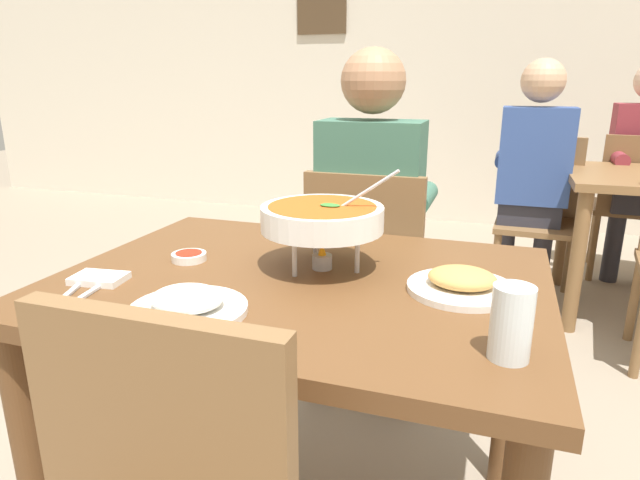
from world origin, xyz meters
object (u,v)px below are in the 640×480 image
diner_main (372,210)px  sauce_dish (189,256)px  dining_table_main (301,322)px  rice_plate (188,304)px  curry_bowl (322,219)px  drink_glass (511,327)px  chair_bg_middle (539,209)px  chair_diner_main (369,274)px  chair_bg_left (635,200)px  patron_bg_middle (533,169)px  appetizer_plate (462,283)px

diner_main → sauce_dish: diner_main is taller
dining_table_main → diner_main: 0.76m
diner_main → rice_plate: diner_main is taller
curry_bowl → drink_glass: bearing=-36.8°
dining_table_main → chair_bg_middle: chair_bg_middle is taller
chair_diner_main → diner_main: (0.00, 0.03, 0.24)m
rice_plate → drink_glass: size_ratio=1.85×
rice_plate → chair_bg_middle: chair_bg_middle is taller
dining_table_main → rice_plate: (-0.14, -0.27, 0.14)m
chair_bg_left → patron_bg_middle: size_ratio=0.69×
appetizer_plate → curry_bowl: bearing=172.1°
diner_main → chair_diner_main: bearing=-90.0°
dining_table_main → chair_bg_left: 2.76m
chair_diner_main → drink_glass: size_ratio=6.92×
curry_bowl → appetizer_plate: size_ratio=1.39×
chair_bg_middle → chair_bg_left: bearing=37.0°
chair_bg_left → sauce_dish: bearing=-121.9°
chair_diner_main → sauce_dish: size_ratio=10.00×
curry_bowl → patron_bg_middle: 1.97m
sauce_dish → chair_bg_middle: chair_bg_middle is taller
diner_main → curry_bowl: (0.03, -0.68, 0.13)m
rice_plate → patron_bg_middle: patron_bg_middle is taller
dining_table_main → curry_bowl: curry_bowl is taller
curry_bowl → chair_bg_middle: bearing=72.6°
diner_main → drink_glass: 1.11m
diner_main → curry_bowl: bearing=-87.3°
chair_bg_middle → patron_bg_middle: (-0.06, -0.10, 0.24)m
diner_main → chair_bg_left: diner_main is taller
chair_diner_main → patron_bg_middle: size_ratio=0.69×
dining_table_main → appetizer_plate: bearing=3.9°
dining_table_main → sauce_dish: size_ratio=12.75×
rice_plate → appetizer_plate: 0.59m
appetizer_plate → sauce_dish: (-0.69, -0.00, -0.01)m
chair_bg_left → chair_bg_middle: (-0.56, -0.42, 0.00)m
rice_plate → diner_main: bearing=82.2°
chair_bg_left → patron_bg_middle: (-0.62, -0.52, 0.24)m
sauce_dish → patron_bg_middle: bearing=64.8°
rice_plate → drink_glass: (0.61, 0.01, 0.04)m
dining_table_main → diner_main: (0.00, 0.75, 0.11)m
chair_bg_middle → rice_plate: bearing=-108.8°
drink_glass → chair_bg_left: size_ratio=0.14×
dining_table_main → sauce_dish: bearing=176.0°
diner_main → sauce_dish: (-0.32, -0.73, 0.02)m
dining_table_main → chair_bg_middle: (0.65, 2.06, -0.12)m
drink_glass → chair_bg_middle: bearing=85.5°
diner_main → chair_bg_middle: bearing=63.5°
chair_diner_main → chair_bg_left: size_ratio=1.00×
chair_bg_middle → diner_main: bearing=-116.5°
drink_glass → rice_plate: bearing=-178.7°
curry_bowl → patron_bg_middle: size_ratio=0.25×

